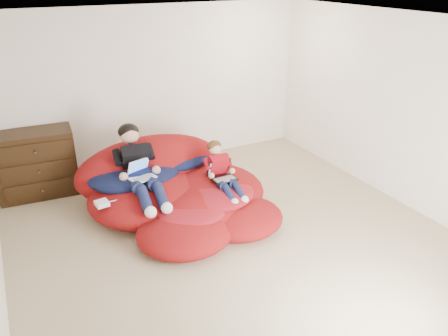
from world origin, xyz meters
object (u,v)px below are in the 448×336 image
(older_boy, at_px, (138,164))
(laptop_white, at_px, (141,172))
(dresser, at_px, (37,164))
(laptop_black, at_px, (222,173))
(younger_boy, at_px, (221,169))
(beanbag_pile, at_px, (175,190))

(older_boy, height_order, laptop_white, older_boy)
(dresser, relative_size, laptop_black, 3.40)
(older_boy, height_order, younger_boy, older_boy)
(beanbag_pile, bearing_deg, older_boy, 168.03)
(dresser, height_order, laptop_black, dresser)
(dresser, xyz_separation_m, younger_boy, (2.09, -1.61, 0.13))
(younger_boy, height_order, laptop_white, younger_boy)
(dresser, distance_m, younger_boy, 2.64)
(dresser, relative_size, older_boy, 0.89)
(laptop_white, height_order, laptop_black, laptop_white)
(older_boy, relative_size, younger_boy, 1.47)
(beanbag_pile, distance_m, laptop_black, 0.68)
(older_boy, bearing_deg, beanbag_pile, -11.97)
(younger_boy, height_order, laptop_black, younger_boy)
(younger_boy, bearing_deg, dresser, 142.45)
(dresser, xyz_separation_m, laptop_white, (1.11, -1.29, 0.16))
(dresser, distance_m, laptop_white, 1.71)
(beanbag_pile, xyz_separation_m, younger_boy, (0.53, -0.31, 0.33))
(beanbag_pile, relative_size, laptop_white, 6.36)
(dresser, xyz_separation_m, beanbag_pile, (1.56, -1.30, -0.20))
(laptop_white, distance_m, laptop_black, 1.04)
(older_boy, xyz_separation_m, laptop_black, (0.98, -0.42, -0.17))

